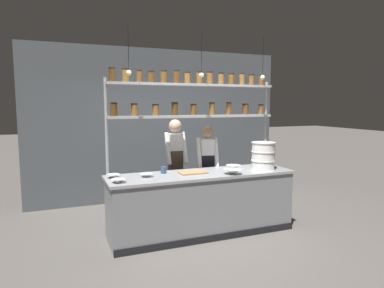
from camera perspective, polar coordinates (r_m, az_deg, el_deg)
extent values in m
plane|color=#5B5651|center=(5.34, 1.61, -14.57)|extent=(40.00, 40.00, 0.00)
cube|color=#4C5156|center=(7.00, -5.35, 3.18)|extent=(5.20, 0.12, 3.02)
cube|color=gray|center=(5.19, 1.63, -10.04)|extent=(2.74, 0.72, 0.88)
cube|color=#999BA0|center=(5.08, 1.64, -5.06)|extent=(2.80, 0.76, 0.04)
cube|color=black|center=(5.01, 3.34, -15.42)|extent=(2.74, 0.03, 0.10)
cylinder|color=#999BA0|center=(5.00, -13.93, -2.54)|extent=(0.04, 0.04, 2.30)
cylinder|color=#999BA0|center=(5.95, 12.09, -1.04)|extent=(0.04, 0.04, 2.30)
cube|color=#999BA0|center=(5.28, 0.24, 4.64)|extent=(2.64, 0.28, 0.04)
cylinder|color=#513314|center=(4.95, -12.88, 5.54)|extent=(0.10, 0.10, 0.17)
cylinder|color=black|center=(4.95, -12.91, 6.65)|extent=(0.10, 0.10, 0.02)
cylinder|color=brown|center=(5.01, -9.57, 5.56)|extent=(0.10, 0.10, 0.16)
cylinder|color=black|center=(5.01, -9.59, 6.59)|extent=(0.10, 0.10, 0.02)
cylinder|color=brown|center=(5.08, -6.09, 5.57)|extent=(0.10, 0.10, 0.15)
cylinder|color=black|center=(5.08, -6.10, 6.51)|extent=(0.10, 0.10, 0.02)
cylinder|color=#513314|center=(5.17, -2.90, 5.77)|extent=(0.09, 0.09, 0.18)
cylinder|color=black|center=(5.17, -2.91, 6.86)|extent=(0.10, 0.10, 0.02)
cylinder|color=brown|center=(5.28, 0.29, 5.67)|extent=(0.09, 0.09, 0.15)
cylinder|color=black|center=(5.28, 0.29, 6.61)|extent=(0.09, 0.09, 0.02)
cylinder|color=brown|center=(5.40, 3.32, 5.80)|extent=(0.09, 0.09, 0.18)
cylinder|color=black|center=(5.40, 3.33, 6.84)|extent=(0.09, 0.09, 0.02)
cylinder|color=brown|center=(5.54, 6.14, 5.81)|extent=(0.08, 0.08, 0.18)
cylinder|color=black|center=(5.54, 6.15, 6.84)|extent=(0.08, 0.08, 0.02)
cylinder|color=brown|center=(5.69, 8.89, 5.67)|extent=(0.10, 0.10, 0.16)
cylinder|color=black|center=(5.69, 8.90, 6.56)|extent=(0.10, 0.10, 0.02)
cylinder|color=brown|center=(5.84, 11.38, 5.60)|extent=(0.08, 0.08, 0.15)
cylinder|color=black|center=(5.84, 11.40, 6.41)|extent=(0.08, 0.08, 0.02)
cube|color=#999BA0|center=(5.29, 0.25, 9.80)|extent=(2.64, 0.28, 0.04)
cylinder|color=#513314|center=(4.97, -13.18, 11.07)|extent=(0.09, 0.09, 0.18)
cylinder|color=black|center=(4.98, -13.21, 12.21)|extent=(0.09, 0.09, 0.02)
cylinder|color=brown|center=(5.00, -11.01, 11.05)|extent=(0.09, 0.09, 0.17)
cylinder|color=black|center=(5.01, -11.03, 12.15)|extent=(0.10, 0.10, 0.02)
cylinder|color=brown|center=(5.04, -8.77, 10.98)|extent=(0.08, 0.08, 0.16)
cylinder|color=black|center=(5.05, -8.79, 11.98)|extent=(0.08, 0.08, 0.02)
cylinder|color=#513314|center=(5.08, -6.80, 10.93)|extent=(0.09, 0.09, 0.15)
cylinder|color=black|center=(5.09, -6.81, 11.88)|extent=(0.09, 0.09, 0.02)
cylinder|color=brown|center=(5.13, -4.74, 10.99)|extent=(0.09, 0.09, 0.16)
cylinder|color=black|center=(5.14, -4.75, 12.02)|extent=(0.09, 0.09, 0.02)
cylinder|color=#513314|center=(5.20, -2.61, 11.01)|extent=(0.09, 0.09, 0.18)
cylinder|color=black|center=(5.21, -2.61, 12.08)|extent=(0.09, 0.09, 0.02)
cylinder|color=brown|center=(5.26, -0.78, 10.87)|extent=(0.09, 0.09, 0.16)
cylinder|color=black|center=(5.26, -0.78, 11.83)|extent=(0.09, 0.09, 0.02)
cylinder|color=brown|center=(5.33, 1.25, 10.87)|extent=(0.09, 0.09, 0.17)
cylinder|color=black|center=(5.34, 1.26, 11.88)|extent=(0.10, 0.10, 0.02)
cylinder|color=brown|center=(5.40, 2.98, 10.83)|extent=(0.10, 0.10, 0.17)
cylinder|color=black|center=(5.41, 2.98, 11.85)|extent=(0.10, 0.10, 0.02)
cylinder|color=brown|center=(5.49, 4.85, 10.69)|extent=(0.09, 0.09, 0.16)
cylinder|color=black|center=(5.49, 4.86, 11.64)|extent=(0.09, 0.09, 0.02)
cylinder|color=brown|center=(5.57, 6.57, 10.60)|extent=(0.09, 0.09, 0.16)
cylinder|color=black|center=(5.58, 6.58, 11.52)|extent=(0.10, 0.10, 0.02)
cylinder|color=brown|center=(5.66, 8.33, 10.56)|extent=(0.08, 0.08, 0.17)
cylinder|color=black|center=(5.67, 8.34, 11.51)|extent=(0.09, 0.09, 0.02)
cylinder|color=brown|center=(5.76, 9.89, 10.38)|extent=(0.09, 0.09, 0.15)
cylinder|color=black|center=(5.76, 9.91, 11.24)|extent=(0.09, 0.09, 0.02)
cylinder|color=brown|center=(5.86, 11.51, 10.26)|extent=(0.09, 0.09, 0.15)
cylinder|color=black|center=(5.86, 11.53, 11.07)|extent=(0.09, 0.09, 0.02)
cylinder|color=black|center=(5.88, -3.51, -8.41)|extent=(0.11, 0.11, 0.81)
cylinder|color=black|center=(5.93, -2.01, -8.29)|extent=(0.11, 0.11, 0.81)
cube|color=#473828|center=(5.78, -2.79, -2.79)|extent=(0.23, 0.18, 0.35)
cube|color=white|center=(5.74, -2.81, 0.35)|extent=(0.23, 0.19, 0.29)
sphere|color=tan|center=(5.71, -2.82, 3.04)|extent=(0.21, 0.21, 0.21)
cylinder|color=white|center=(5.65, -4.03, -0.75)|extent=(0.08, 0.25, 0.53)
cylinder|color=white|center=(5.73, -1.24, -0.63)|extent=(0.08, 0.25, 0.53)
cylinder|color=black|center=(5.90, 1.74, -8.62)|extent=(0.11, 0.11, 0.76)
cylinder|color=black|center=(5.92, 3.28, -8.56)|extent=(0.11, 0.11, 0.76)
cube|color=black|center=(5.79, 2.54, -3.41)|extent=(0.26, 0.22, 0.33)
cube|color=white|center=(5.75, 2.56, -0.49)|extent=(0.26, 0.23, 0.27)
sphere|color=#A37A5B|center=(5.72, 2.57, 2.03)|extent=(0.20, 0.20, 0.20)
cylinder|color=white|center=(5.68, 1.22, -1.48)|extent=(0.12, 0.25, 0.50)
cylinder|color=white|center=(5.73, 4.08, -1.42)|extent=(0.12, 0.25, 0.50)
cylinder|color=white|center=(5.48, 11.75, -3.43)|extent=(0.36, 0.36, 0.13)
cylinder|color=silver|center=(5.47, 11.77, -2.71)|extent=(0.38, 0.38, 0.01)
cylinder|color=white|center=(5.46, 11.78, -1.97)|extent=(0.36, 0.36, 0.13)
cylinder|color=silver|center=(5.45, 11.80, -1.24)|extent=(0.38, 0.38, 0.01)
cylinder|color=white|center=(5.44, 11.82, -0.50)|extent=(0.36, 0.36, 0.13)
cylinder|color=silver|center=(5.43, 11.84, 0.24)|extent=(0.38, 0.38, 0.01)
cube|color=#A88456|center=(5.05, 0.11, -4.77)|extent=(0.40, 0.26, 0.02)
cylinder|color=white|center=(4.55, -12.19, -6.27)|extent=(0.08, 0.08, 0.01)
cone|color=white|center=(4.55, -12.20, -6.02)|extent=(0.19, 0.19, 0.05)
cylinder|color=silver|center=(4.84, -7.60, -5.40)|extent=(0.08, 0.08, 0.01)
cone|color=silver|center=(4.83, -7.60, -5.18)|extent=(0.18, 0.18, 0.05)
cylinder|color=white|center=(5.40, 6.90, -4.12)|extent=(0.10, 0.10, 0.01)
cone|color=white|center=(5.40, 6.90, -3.85)|extent=(0.23, 0.23, 0.06)
cylinder|color=silver|center=(4.86, -12.98, -5.46)|extent=(0.08, 0.08, 0.01)
cone|color=silver|center=(4.86, -12.98, -5.23)|extent=(0.19, 0.19, 0.05)
cylinder|color=silver|center=(5.02, 6.79, -4.95)|extent=(0.12, 0.12, 0.01)
cone|color=silver|center=(5.01, 6.79, -4.61)|extent=(0.27, 0.27, 0.07)
cylinder|color=#334C70|center=(5.05, -4.77, -4.35)|extent=(0.08, 0.08, 0.10)
cylinder|color=black|center=(4.71, -10.57, 15.41)|extent=(0.01, 0.01, 0.63)
sphere|color=#F9E5B2|center=(4.67, -10.49, 11.60)|extent=(0.07, 0.07, 0.07)
cylinder|color=black|center=(5.02, 1.62, 14.96)|extent=(0.01, 0.01, 0.63)
sphere|color=#F9E5B2|center=(4.99, 1.60, 11.39)|extent=(0.07, 0.07, 0.07)
cylinder|color=black|center=(5.51, 11.77, 14.09)|extent=(0.01, 0.01, 0.63)
sphere|color=#F9E5B2|center=(5.48, 11.69, 10.83)|extent=(0.07, 0.07, 0.07)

